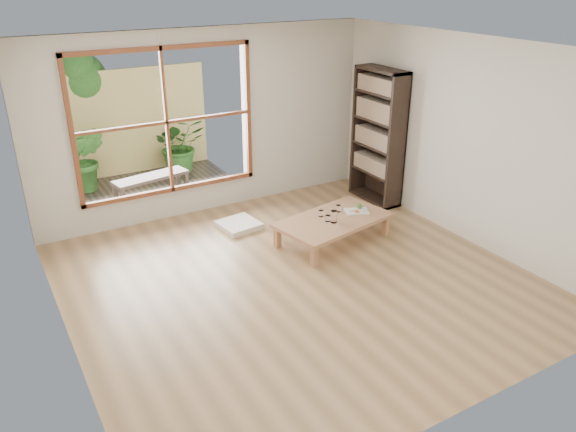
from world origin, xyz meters
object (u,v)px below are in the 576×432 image
object	(u,v)px
low_table	(333,221)
bookshelf	(378,137)
food_tray	(357,210)
garden_bench	(151,180)

from	to	relation	value
low_table	bookshelf	xyz separation A→B (m)	(1.39, 0.88, 0.72)
bookshelf	food_tray	distance (m)	1.46
low_table	bookshelf	world-z (taller)	bookshelf
low_table	garden_bench	xyz separation A→B (m)	(-1.60, 2.60, 0.05)
low_table	bookshelf	size ratio (longest dim) A/B	0.80
garden_bench	food_tray	bearing A→B (deg)	-62.26
food_tray	garden_bench	xyz separation A→B (m)	(-2.01, 2.57, -0.02)
low_table	garden_bench	bearing A→B (deg)	111.07
low_table	garden_bench	world-z (taller)	garden_bench
bookshelf	food_tray	size ratio (longest dim) A/B	5.49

